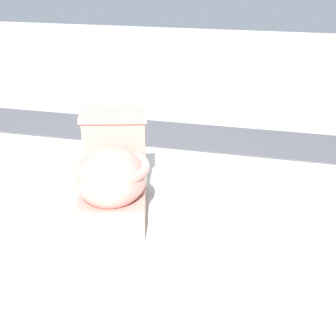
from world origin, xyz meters
TOP-DOWN VIEW (x-y plane):
  - ground_plane at (0.00, 0.00)m, footprint 14.00×14.00m
  - gravel_strip at (-1.26, 0.50)m, footprint 0.56×8.00m
  - toilet at (-0.02, 0.11)m, footprint 0.71×0.53m

SIDE VIEW (x-z plane):
  - ground_plane at x=0.00m, z-range 0.00..0.00m
  - gravel_strip at x=-1.26m, z-range 0.00..0.01m
  - toilet at x=-0.02m, z-range -0.04..0.48m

